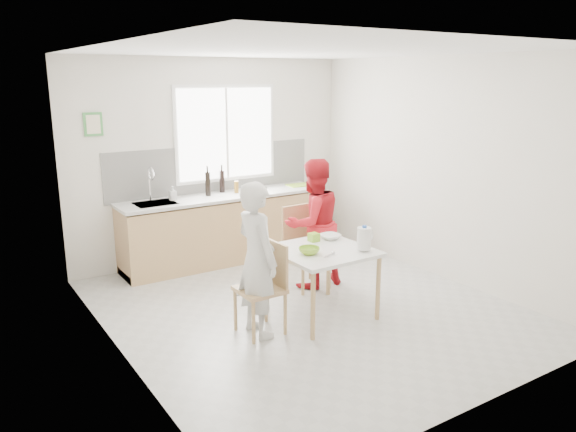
# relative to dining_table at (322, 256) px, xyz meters

# --- Properties ---
(ground) EXTENTS (4.50, 4.50, 0.00)m
(ground) POSITION_rel_dining_table_xyz_m (-0.03, 0.23, -0.65)
(ground) COLOR #B7B7B2
(ground) RESTS_ON ground
(room_shell) EXTENTS (4.50, 4.50, 4.50)m
(room_shell) POSITION_rel_dining_table_xyz_m (-0.03, 0.23, 1.00)
(room_shell) COLOR silver
(room_shell) RESTS_ON ground
(window) EXTENTS (1.50, 0.06, 1.30)m
(window) POSITION_rel_dining_table_xyz_m (0.17, 2.45, 1.05)
(window) COLOR white
(window) RESTS_ON room_shell
(backsplash) EXTENTS (3.00, 0.02, 0.65)m
(backsplash) POSITION_rel_dining_table_xyz_m (-0.03, 2.47, 0.58)
(backsplash) COLOR white
(backsplash) RESTS_ON room_shell
(picture_frame) EXTENTS (0.22, 0.03, 0.28)m
(picture_frame) POSITION_rel_dining_table_xyz_m (-1.58, 2.46, 1.25)
(picture_frame) COLOR #45994A
(picture_frame) RESTS_ON room_shell
(kitchen_counter) EXTENTS (2.84, 0.64, 1.37)m
(kitchen_counter) POSITION_rel_dining_table_xyz_m (-0.03, 2.18, -0.23)
(kitchen_counter) COLOR tan
(kitchen_counter) RESTS_ON ground
(dining_table) EXTENTS (0.95, 0.95, 0.72)m
(dining_table) POSITION_rel_dining_table_xyz_m (0.00, 0.00, 0.00)
(dining_table) COLOR white
(dining_table) RESTS_ON ground
(chair_left) EXTENTS (0.42, 0.42, 0.90)m
(chair_left) POSITION_rel_dining_table_xyz_m (-0.68, -0.01, -0.15)
(chair_left) COLOR tan
(chair_left) RESTS_ON ground
(chair_far) EXTENTS (0.45, 0.45, 0.97)m
(chair_far) POSITION_rel_dining_table_xyz_m (0.34, 0.83, -0.12)
(chair_far) COLOR tan
(chair_far) RESTS_ON ground
(person_white) EXTENTS (0.37, 0.56, 1.51)m
(person_white) POSITION_rel_dining_table_xyz_m (-0.78, -0.01, 0.11)
(person_white) COLOR silver
(person_white) RESTS_ON ground
(person_red) EXTENTS (0.75, 0.59, 1.54)m
(person_red) POSITION_rel_dining_table_xyz_m (0.43, 0.76, 0.12)
(person_red) COLOR red
(person_red) RESTS_ON ground
(bowl_green) EXTENTS (0.22, 0.22, 0.07)m
(bowl_green) POSITION_rel_dining_table_xyz_m (-0.20, -0.05, 0.11)
(bowl_green) COLOR #87BB2B
(bowl_green) RESTS_ON dining_table
(bowl_white) EXTENTS (0.22, 0.22, 0.05)m
(bowl_white) POSITION_rel_dining_table_xyz_m (0.30, 0.25, 0.10)
(bowl_white) COLOR white
(bowl_white) RESTS_ON dining_table
(milk_jug) EXTENTS (0.19, 0.14, 0.25)m
(milk_jug) POSITION_rel_dining_table_xyz_m (0.33, -0.28, 0.21)
(milk_jug) COLOR white
(milk_jug) RESTS_ON dining_table
(green_box) EXTENTS (0.10, 0.10, 0.09)m
(green_box) POSITION_rel_dining_table_xyz_m (0.10, 0.28, 0.12)
(green_box) COLOR #82BB2B
(green_box) RESTS_ON dining_table
(spoon) EXTENTS (0.15, 0.07, 0.01)m
(spoon) POSITION_rel_dining_table_xyz_m (-0.08, -0.22, 0.08)
(spoon) COLOR #A5A5AA
(spoon) RESTS_ON dining_table
(cutting_board) EXTENTS (0.37, 0.27, 0.01)m
(cutting_board) POSITION_rel_dining_table_xyz_m (1.20, 2.17, 0.28)
(cutting_board) COLOR #A1D832
(cutting_board) RESTS_ON kitchen_counter
(wine_bottle_a) EXTENTS (0.07, 0.07, 0.32)m
(wine_bottle_a) POSITION_rel_dining_table_xyz_m (-0.23, 2.23, 0.43)
(wine_bottle_a) COLOR black
(wine_bottle_a) RESTS_ON kitchen_counter
(wine_bottle_b) EXTENTS (0.07, 0.07, 0.30)m
(wine_bottle_b) POSITION_rel_dining_table_xyz_m (0.04, 2.34, 0.42)
(wine_bottle_b) COLOR black
(wine_bottle_b) RESTS_ON kitchen_counter
(jar_amber) EXTENTS (0.06, 0.06, 0.16)m
(jar_amber) POSITION_rel_dining_table_xyz_m (0.18, 2.20, 0.35)
(jar_amber) COLOR brown
(jar_amber) RESTS_ON kitchen_counter
(soap_bottle) EXTENTS (0.09, 0.09, 0.18)m
(soap_bottle) POSITION_rel_dining_table_xyz_m (-0.72, 2.22, 0.36)
(soap_bottle) COLOR #999999
(soap_bottle) RESTS_ON kitchen_counter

